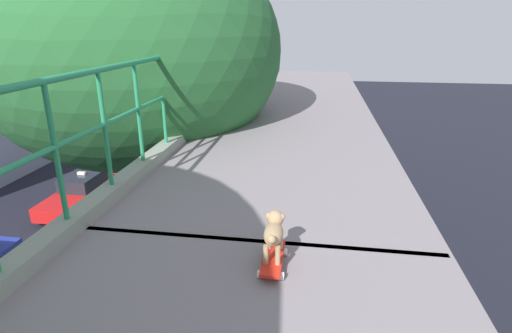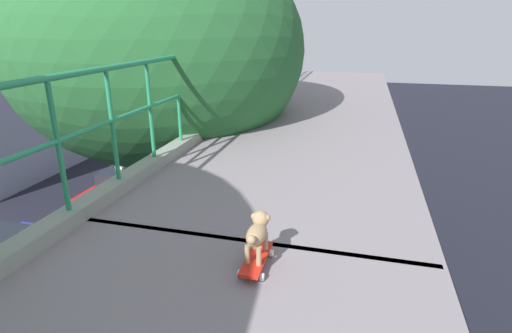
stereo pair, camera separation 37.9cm
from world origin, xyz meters
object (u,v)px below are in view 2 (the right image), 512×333
Objects in this scene: car_yellow_cab_fifth at (159,221)px; car_red_taxi_sixth at (118,186)px; toy_skateboard at (256,259)px; city_bus at (218,104)px; small_dog at (258,231)px; car_green_seventh at (215,164)px.

car_yellow_cab_fifth is 0.94× the size of car_red_taxi_sixth.
car_yellow_cab_fifth is at bearing 122.99° from toy_skateboard.
car_red_taxi_sixth is 17.27m from toy_skateboard.
small_dog is (10.41, -27.56, 4.64)m from city_bus.
car_green_seventh is at bearing 48.90° from car_red_taxi_sixth.
toy_skateboard is (6.70, -16.75, 5.50)m from car_green_seventh.
small_dog is at bearing 90.33° from toy_skateboard.
car_red_taxi_sixth is at bearing 128.14° from toy_skateboard.
car_yellow_cab_fifth is 13.14m from small_dog.
small_dog is (6.70, -16.71, 5.71)m from car_green_seventh.
small_dog is at bearing -51.78° from car_red_taxi_sixth.
small_dog is (6.46, -9.91, 5.73)m from car_yellow_cab_fifth.
car_green_seventh is at bearing 111.83° from small_dog.
car_green_seventh is 11.51m from city_bus.
city_bus reaches higher than car_yellow_cab_fifth.
car_yellow_cab_fifth is 6.81m from car_green_seventh.
car_yellow_cab_fifth is 4.66m from car_red_taxi_sixth.
car_green_seventh is 18.86m from toy_skateboard.
car_yellow_cab_fifth is 9.01× the size of toy_skateboard.
city_bus is at bearing 102.64° from car_yellow_cab_fifth.
city_bus is (-3.72, 10.84, 1.06)m from car_green_seventh.
city_bus is at bearing 110.68° from toy_skateboard.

